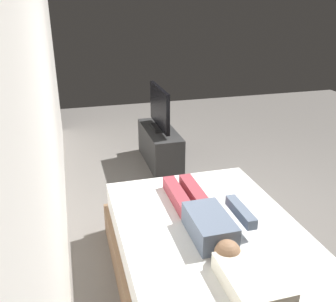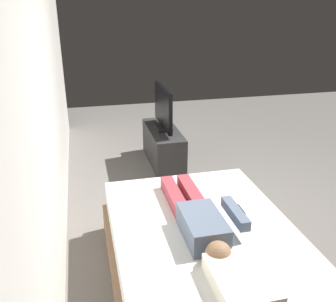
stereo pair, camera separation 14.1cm
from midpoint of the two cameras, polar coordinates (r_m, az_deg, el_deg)
The scene contains 8 objects.
ground_plane at distance 4.00m, azimuth 11.15°, elevation -11.31°, with size 10.00×10.00×0.00m, color slate.
back_wall at distance 3.49m, azimuth -17.27°, elevation 8.33°, with size 6.40×0.10×2.80m, color silver.
bed at distance 3.12m, azimuth 6.81°, elevation -15.89°, with size 1.98×1.47×0.54m.
pillow at distance 2.44m, azimuth 12.80°, elevation -18.98°, with size 0.48×0.34×0.12m, color silver.
person at distance 2.93m, azimuth 6.18°, elevation -10.18°, with size 1.26×0.46×0.18m.
remote at distance 3.22m, azimuth 12.13°, elevation -8.79°, with size 0.15×0.04×0.02m, color black.
tv_stand at distance 5.26m, azimuth 0.04°, elevation 0.79°, with size 1.10×0.40×0.50m, color #2D2D2D.
tv at distance 5.09m, azimuth 0.04°, elevation 6.40°, with size 0.88×0.20×0.59m.
Camera 2 is at (-3.01, 1.42, 2.19)m, focal length 39.79 mm.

